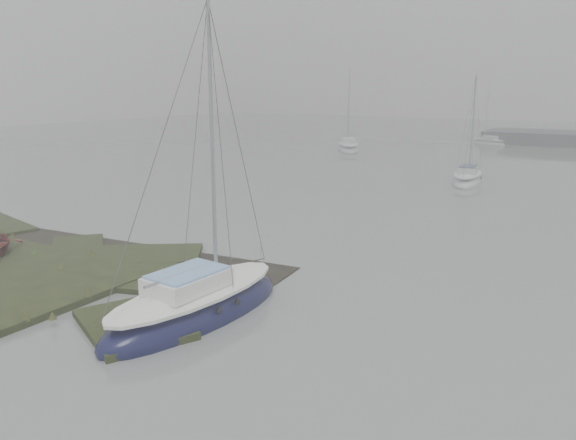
{
  "coord_description": "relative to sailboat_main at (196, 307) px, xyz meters",
  "views": [
    {
      "loc": [
        11.81,
        -10.56,
        6.54
      ],
      "look_at": [
        1.31,
        6.35,
        1.8
      ],
      "focal_mm": 35.0,
      "sensor_mm": 36.0,
      "label": 1
    }
  ],
  "objects": [
    {
      "name": "sailboat_far_a",
      "position": [
        -15.26,
        41.56,
        -0.02
      ],
      "size": [
        4.89,
        6.51,
        8.9
      ],
      "rotation": [
        0.0,
        0.0,
        0.51
      ],
      "color": "#B7BCC2",
      "rests_on": "ground"
    },
    {
      "name": "ground",
      "position": [
        -1.5,
        29.01,
        -0.3
      ],
      "size": [
        160.0,
        160.0,
        0.0
      ],
      "primitive_type": "plane",
      "color": "gray",
      "rests_on": "ground"
    },
    {
      "name": "sailboat_white",
      "position": [
        0.58,
        27.76,
        -0.05
      ],
      "size": [
        2.65,
        5.86,
        7.98
      ],
      "rotation": [
        0.0,
        0.0,
        0.14
      ],
      "color": "silver",
      "rests_on": "ground"
    },
    {
      "name": "sailboat_far_c",
      "position": [
        -4.38,
        56.28,
        -0.09
      ],
      "size": [
        4.76,
        3.67,
        6.54
      ],
      "rotation": [
        0.0,
        0.0,
        1.04
      ],
      "color": "#A2A6AB",
      "rests_on": "ground"
    },
    {
      "name": "sailboat_main",
      "position": [
        0.0,
        0.0,
        0.0
      ],
      "size": [
        2.71,
        6.91,
        9.56
      ],
      "rotation": [
        0.0,
        0.0,
        -0.07
      ],
      "color": "black",
      "rests_on": "ground"
    }
  ]
}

